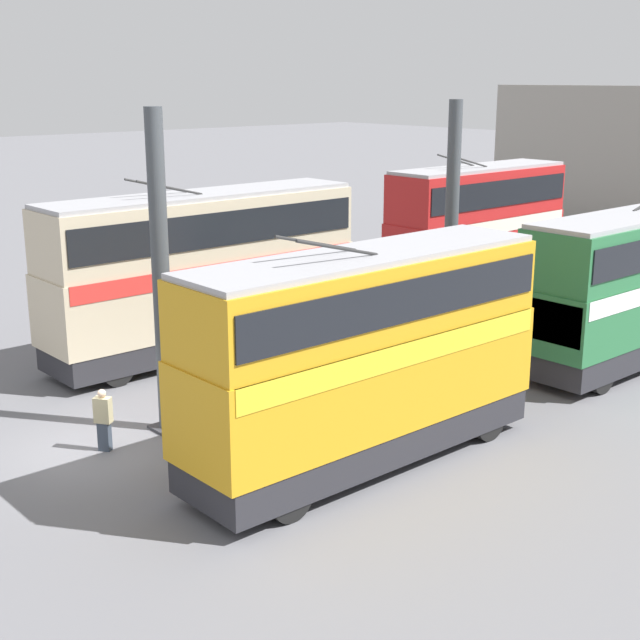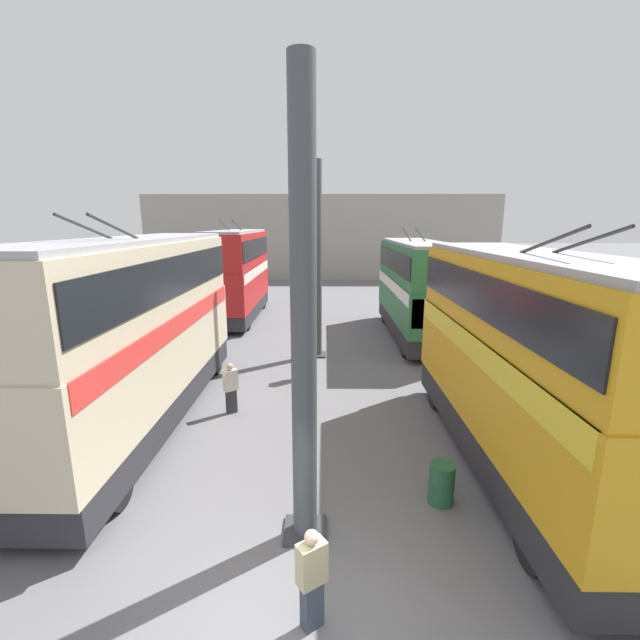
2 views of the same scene
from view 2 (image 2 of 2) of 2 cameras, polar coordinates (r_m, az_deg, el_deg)
depot_back_wall at (r=43.89m, az=0.20°, el=10.88°), size 0.50×36.00×8.52m
support_column_near at (r=7.30m, az=-2.20°, el=-1.18°), size 0.81×0.81×8.30m
support_column_far at (r=18.32m, az=-0.47°, el=7.33°), size 0.81×0.81×8.30m
bus_left_near at (r=10.91m, az=25.71°, el=-3.60°), size 9.56×2.54×5.78m
bus_left_far at (r=22.20m, az=12.70°, el=4.77°), size 9.64×2.54×5.50m
bus_right_mid at (r=13.17m, az=-23.26°, el=-0.18°), size 11.11×2.54×6.00m
bus_right_far at (r=26.53m, az=-11.02°, el=6.64°), size 9.14×2.54×5.96m
person_aisle_foreground at (r=7.15m, az=-1.10°, el=-31.04°), size 0.43×0.48×1.61m
person_aisle_midway at (r=16.18m, az=-2.38°, el=-4.80°), size 0.48×0.39×1.68m
person_by_right_row at (r=13.62m, az=-11.81°, el=-8.74°), size 0.45×0.48×1.61m
oil_drum at (r=9.95m, az=15.89°, el=-20.22°), size 0.55×0.55×0.89m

